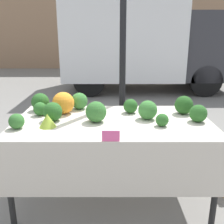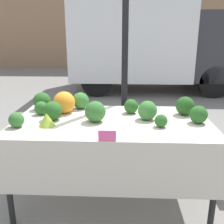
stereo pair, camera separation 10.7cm
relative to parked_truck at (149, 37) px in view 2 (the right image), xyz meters
name	(u,v)px [view 2 (the right image)]	position (x,y,z in m)	size (l,w,h in m)	color
ground_plane	(112,196)	(-0.78, -5.14, -1.43)	(40.00, 40.00, 0.00)	gray
building_facade	(122,10)	(-0.78, 4.69, 1.04)	(16.00, 0.60, 4.95)	#9E7A5B
tent_pole	(125,54)	(-0.67, -4.47, -0.09)	(0.07, 0.07, 2.68)	black
parked_truck	(149,37)	(0.00, 0.00, 0.00)	(4.43, 2.18, 2.72)	white
market_table	(112,132)	(-0.78, -5.20, -0.72)	(1.78, 0.98, 0.80)	beige
orange_cauliflower	(64,102)	(-1.26, -4.93, -0.52)	(0.22, 0.22, 0.22)	orange
romanesco_head	(47,120)	(-1.33, -5.31, -0.57)	(0.14, 0.14, 0.12)	#93B238
broccoli_head_0	(81,101)	(-1.12, -4.77, -0.55)	(0.17, 0.17, 0.17)	#387533
broccoli_head_1	(42,101)	(-1.52, -4.82, -0.54)	(0.18, 0.18, 0.18)	#285B23
broccoli_head_2	(131,106)	(-0.60, -4.91, -0.56)	(0.14, 0.14, 0.14)	#285B23
broccoli_head_3	(161,121)	(-0.36, -5.29, -0.58)	(0.11, 0.11, 0.11)	#285B23
broccoli_head_4	(16,120)	(-1.58, -5.35, -0.57)	(0.13, 0.13, 0.13)	#336B2D
broccoli_head_5	(53,111)	(-1.32, -5.15, -0.55)	(0.17, 0.17, 0.17)	#285B23
broccoli_head_6	(147,110)	(-0.46, -5.10, -0.54)	(0.18, 0.18, 0.18)	#387533
broccoli_head_7	(41,108)	(-1.47, -4.99, -0.57)	(0.13, 0.13, 0.13)	#2D6628
broccoli_head_8	(185,106)	(-0.08, -4.94, -0.54)	(0.18, 0.18, 0.18)	#23511E
broccoli_head_9	(199,115)	(-0.02, -5.18, -0.55)	(0.16, 0.16, 0.16)	#285B23
broccoli_head_10	(95,112)	(-0.93, -5.18, -0.54)	(0.19, 0.19, 0.19)	#336B2D
price_sign	(107,136)	(-0.79, -5.61, -0.59)	(0.13, 0.01, 0.08)	#F45B9E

